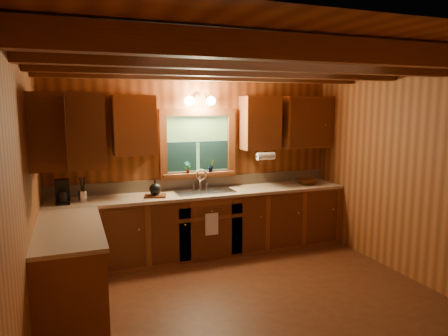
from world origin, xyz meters
name	(u,v)px	position (x,y,z in m)	size (l,w,h in m)	color
room	(251,184)	(0.00, 0.00, 1.30)	(4.20, 4.20, 4.20)	#4B2612
ceiling_beams	(253,65)	(0.00, 0.00, 2.49)	(4.20, 2.54, 0.18)	brown
base_cabinets	(176,234)	(-0.49, 1.28, 0.43)	(4.20, 2.22, 0.86)	brown
countertop	(176,200)	(-0.48, 1.29, 0.88)	(4.20, 2.24, 0.04)	tan
backsplash	(198,182)	(0.00, 1.89, 0.98)	(4.20, 0.02, 0.16)	tan
dishwasher_panel	(102,260)	(-1.47, 0.68, 0.43)	(0.02, 0.60, 0.80)	white
upper_cabinets	(166,126)	(-0.56, 1.42, 1.84)	(4.19, 1.77, 0.78)	brown
window	(198,145)	(0.00, 1.87, 1.53)	(1.12, 0.08, 1.00)	brown
window_sill	(199,174)	(0.00, 1.82, 1.12)	(1.06, 0.14, 0.04)	brown
wall_sconce	(200,101)	(0.00, 1.75, 2.16)	(0.45, 0.21, 0.17)	black
paper_towel_roll	(266,156)	(0.92, 1.53, 1.37)	(0.11, 0.11, 0.27)	white
dish_towel	(212,224)	(0.00, 1.26, 0.52)	(0.18, 0.01, 0.30)	white
sink	(204,195)	(0.00, 1.60, 0.86)	(0.82, 0.48, 0.43)	silver
coffee_maker	(62,192)	(-1.85, 1.55, 1.05)	(0.17, 0.21, 0.30)	black
utensil_crock	(83,195)	(-1.61, 1.58, 0.98)	(0.11, 0.11, 0.31)	silver
cutting_board	(155,196)	(-0.70, 1.51, 0.91)	(0.28, 0.20, 0.02)	#502611
teakettle	(155,189)	(-0.70, 1.51, 1.00)	(0.16, 0.16, 0.20)	black
wicker_basket	(307,182)	(1.64, 1.56, 0.94)	(0.33, 0.33, 0.08)	#48230C
potted_plant_left	(188,167)	(-0.18, 1.80, 1.23)	(0.09, 0.06, 0.17)	#502611
potted_plant_right	(211,166)	(0.18, 1.81, 1.23)	(0.10, 0.08, 0.18)	#502611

